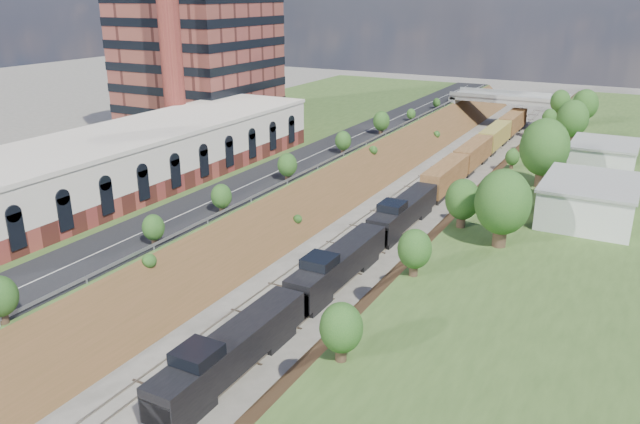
# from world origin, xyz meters

# --- Properties ---
(platform_left) EXTENTS (44.00, 180.00, 5.00)m
(platform_left) POSITION_xyz_m (-33.00, 60.00, 2.50)
(platform_left) COLOR #385222
(platform_left) RESTS_ON ground
(embankment_left) EXTENTS (10.00, 180.00, 10.00)m
(embankment_left) POSITION_xyz_m (-11.00, 60.00, 0.00)
(embankment_left) COLOR brown
(embankment_left) RESTS_ON ground
(embankment_right) EXTENTS (10.00, 180.00, 10.00)m
(embankment_right) POSITION_xyz_m (11.00, 60.00, 0.00)
(embankment_right) COLOR brown
(embankment_right) RESTS_ON ground
(rail_left_track) EXTENTS (1.58, 180.00, 0.18)m
(rail_left_track) POSITION_xyz_m (-2.60, 60.00, 0.09)
(rail_left_track) COLOR gray
(rail_left_track) RESTS_ON ground
(rail_right_track) EXTENTS (1.58, 180.00, 0.18)m
(rail_right_track) POSITION_xyz_m (2.60, 60.00, 0.09)
(rail_right_track) COLOR gray
(rail_right_track) RESTS_ON ground
(road) EXTENTS (8.00, 180.00, 0.10)m
(road) POSITION_xyz_m (-15.50, 60.00, 5.05)
(road) COLOR black
(road) RESTS_ON platform_left
(guardrail) EXTENTS (0.10, 171.00, 0.70)m
(guardrail) POSITION_xyz_m (-11.40, 59.80, 5.55)
(guardrail) COLOR #99999E
(guardrail) RESTS_ON platform_left
(commercial_building) EXTENTS (14.30, 62.30, 7.00)m
(commercial_building) POSITION_xyz_m (-28.00, 38.00, 8.51)
(commercial_building) COLOR brown
(commercial_building) RESTS_ON platform_left
(smokestack) EXTENTS (3.20, 3.20, 40.00)m
(smokestack) POSITION_xyz_m (-36.00, 56.00, 25.00)
(smokestack) COLOR brown
(smokestack) RESTS_ON platform_left
(overpass) EXTENTS (24.50, 8.30, 7.40)m
(overpass) POSITION_xyz_m (0.00, 122.00, 4.92)
(overpass) COLOR gray
(overpass) RESTS_ON ground
(white_building_near) EXTENTS (9.00, 12.00, 4.00)m
(white_building_near) POSITION_xyz_m (23.50, 52.00, 7.00)
(white_building_near) COLOR silver
(white_building_near) RESTS_ON platform_right
(white_building_far) EXTENTS (8.00, 10.00, 3.60)m
(white_building_far) POSITION_xyz_m (23.00, 74.00, 6.80)
(white_building_far) COLOR silver
(white_building_far) RESTS_ON platform_right
(tree_right_large) EXTENTS (5.25, 5.25, 7.61)m
(tree_right_large) POSITION_xyz_m (17.00, 40.00, 9.38)
(tree_right_large) COLOR #473323
(tree_right_large) RESTS_ON platform_right
(tree_left_crest) EXTENTS (2.45, 2.45, 3.55)m
(tree_left_crest) POSITION_xyz_m (-11.80, 20.00, 7.04)
(tree_left_crest) COLOR #473323
(tree_left_crest) RESTS_ON platform_left
(freight_train) EXTENTS (2.85, 115.49, 4.55)m
(freight_train) POSITION_xyz_m (2.60, 67.81, 2.45)
(freight_train) COLOR black
(freight_train) RESTS_ON ground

